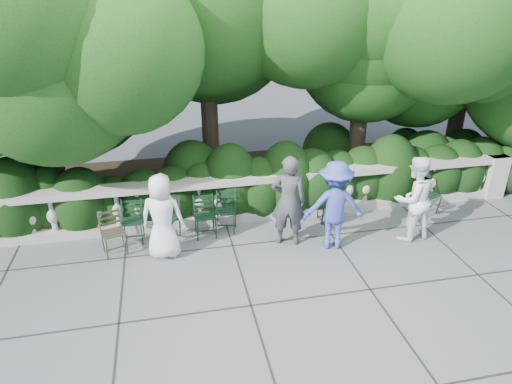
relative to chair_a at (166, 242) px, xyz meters
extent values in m
plane|color=#54565C|center=(1.75, -1.21, 0.00)|extent=(90.00, 90.00, 0.00)
cube|color=#9E998E|center=(1.75, 0.59, 0.09)|extent=(12.00, 0.32, 0.18)
cube|color=#9E998E|center=(1.75, 0.59, 0.93)|extent=(12.00, 0.36, 0.14)
cube|color=#9E998E|center=(7.53, 0.59, 0.50)|extent=(0.44, 0.44, 1.00)
cylinder|color=#3F3023|center=(-2.25, 2.19, 1.40)|extent=(0.40, 0.40, 2.80)
ellipsoid|color=#11340E|center=(-2.25, 1.75, 3.68)|extent=(5.28, 5.28, 3.96)
cylinder|color=#3F3023|center=(1.25, 2.79, 1.70)|extent=(0.40, 0.40, 3.40)
cylinder|color=#3F3023|center=(4.75, 2.09, 1.50)|extent=(0.40, 0.40, 3.00)
ellipsoid|color=#11340E|center=(4.75, 1.63, 3.92)|extent=(5.52, 5.52, 4.14)
cylinder|color=#3F3023|center=(7.75, 2.59, 1.30)|extent=(0.40, 0.40, 2.60)
ellipsoid|color=#11340E|center=(7.75, 2.19, 3.40)|extent=(4.80, 4.80, 3.60)
imported|color=white|center=(0.00, -0.45, 0.80)|extent=(0.89, 0.69, 1.60)
imported|color=#3F3F44|center=(2.31, -0.49, 0.89)|extent=(0.75, 0.60, 1.78)
imported|color=white|center=(4.68, -0.80, 0.85)|extent=(0.92, 0.77, 1.70)
imported|color=#3848A8|center=(3.10, -0.78, 0.86)|extent=(1.21, 0.82, 1.72)
camera|label=1|loc=(0.16, -7.80, 4.63)|focal=32.00mm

